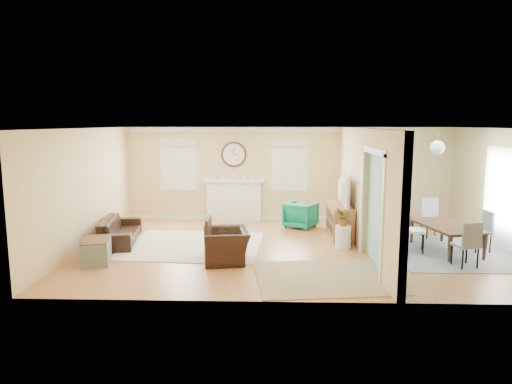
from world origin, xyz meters
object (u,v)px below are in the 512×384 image
sofa (120,230)px  eames_chair (227,246)px  credenza (340,221)px  dining_table (447,238)px  green_chair (301,215)px

sofa → eames_chair: (2.58, -1.38, 0.04)m
credenza → dining_table: (2.11, -1.11, -0.11)m
eames_chair → green_chair: size_ratio=1.33×
dining_table → credenza: bearing=50.8°
green_chair → credenza: (0.85, -1.04, 0.06)m
sofa → credenza: credenza is taller
credenza → green_chair: bearing=129.5°
sofa → dining_table: (7.20, -0.52, 0.01)m
eames_chair → credenza: (2.51, 1.98, 0.08)m
sofa → credenza: size_ratio=1.36×
eames_chair → credenza: 3.20m
eames_chair → credenza: size_ratio=0.70×
sofa → credenza: (5.09, 0.59, 0.12)m
sofa → green_chair: (4.24, 1.63, 0.06)m
sofa → green_chair: size_ratio=2.59×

